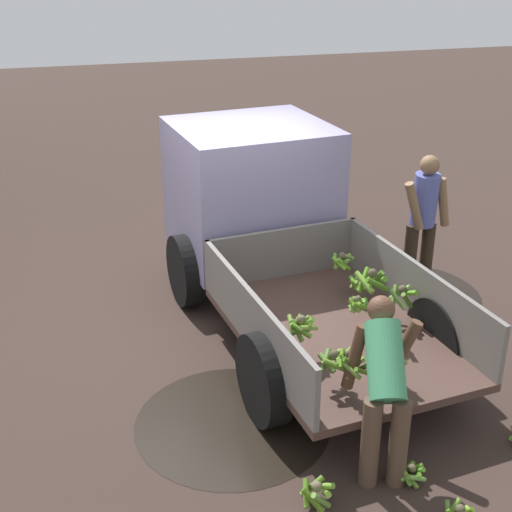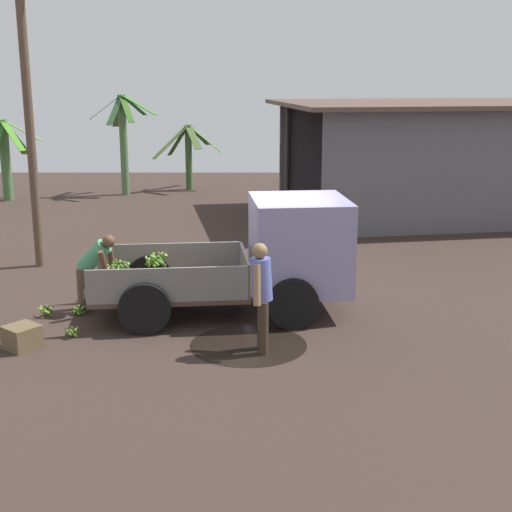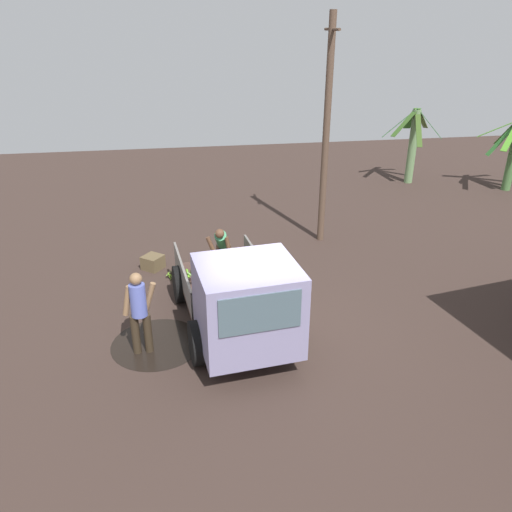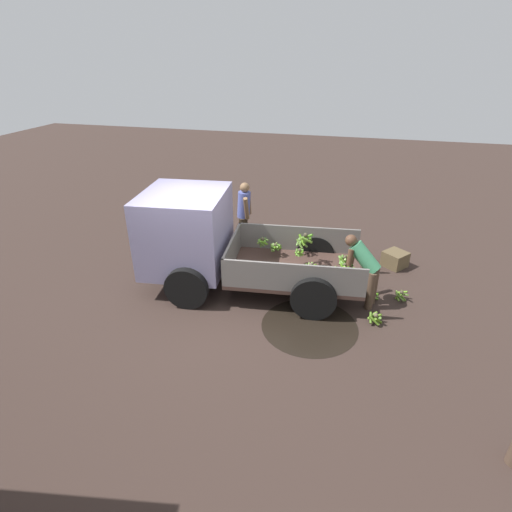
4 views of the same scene
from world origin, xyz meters
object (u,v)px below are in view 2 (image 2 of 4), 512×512
cargo_truck (275,252)px  person_worker_loading (92,267)px  banana_bunch_on_ground_1 (44,310)px  person_foreground_visitor (259,292)px  banana_bunch_on_ground_2 (86,294)px  wooden_crate_0 (20,337)px  utility_pole (27,121)px  banana_bunch_on_ground_3 (77,309)px  banana_bunch_on_ground_0 (70,331)px

cargo_truck → person_worker_loading: (-3.21, -0.04, -0.25)m
cargo_truck → banana_bunch_on_ground_1: (-4.01, -0.33, -0.94)m
person_foreground_visitor → person_worker_loading: size_ratio=1.20×
person_foreground_visitor → banana_bunch_on_ground_1: (-3.71, 1.60, -0.81)m
cargo_truck → banana_bunch_on_ground_2: (-3.50, 0.60, -0.94)m
banana_bunch_on_ground_1 → wooden_crate_0: wooden_crate_0 is taller
wooden_crate_0 → utility_pole: bearing=103.4°
person_foreground_visitor → banana_bunch_on_ground_3: size_ratio=6.94×
utility_pole → banana_bunch_on_ground_0: size_ratio=25.58×
banana_bunch_on_ground_1 → wooden_crate_0: (0.05, -1.47, 0.05)m
utility_pole → wooden_crate_0: size_ratio=13.21×
banana_bunch_on_ground_0 → banana_bunch_on_ground_1: size_ratio=0.92×
person_foreground_visitor → banana_bunch_on_ground_1: 4.12m
utility_pole → banana_bunch_on_ground_2: size_ratio=21.23×
person_worker_loading → wooden_crate_0: size_ratio=3.03×
person_foreground_visitor → utility_pole: bearing=-48.0°
person_foreground_visitor → person_worker_loading: (-2.92, 1.88, -0.12)m
utility_pole → banana_bunch_on_ground_3: utility_pole is taller
banana_bunch_on_ground_1 → banana_bunch_on_ground_2: banana_bunch_on_ground_2 is taller
banana_bunch_on_ground_0 → banana_bunch_on_ground_2: 1.95m
person_foreground_visitor → banana_bunch_on_ground_2: 4.16m
cargo_truck → banana_bunch_on_ground_2: cargo_truck is taller
person_foreground_visitor → cargo_truck: bearing=-100.8°
cargo_truck → wooden_crate_0: size_ratio=9.81×
person_worker_loading → banana_bunch_on_ground_1: person_worker_loading is taller
person_foreground_visitor → wooden_crate_0: person_foreground_visitor is taller
banana_bunch_on_ground_2 → wooden_crate_0: size_ratio=0.62×
cargo_truck → banana_bunch_on_ground_1: cargo_truck is taller
utility_pole → person_worker_loading: 4.33m
person_foreground_visitor → banana_bunch_on_ground_0: 3.18m
banana_bunch_on_ground_0 → wooden_crate_0: size_ratio=0.52×
utility_pole → banana_bunch_on_ground_2: bearing=-56.7°
person_worker_loading → banana_bunch_on_ground_0: person_worker_loading is taller
cargo_truck → person_foreground_visitor: size_ratio=2.70×
person_worker_loading → banana_bunch_on_ground_3: (-0.26, -0.17, -0.72)m
banana_bunch_on_ground_1 → wooden_crate_0: 1.47m
person_worker_loading → banana_bunch_on_ground_2: 0.99m
person_foreground_visitor → banana_bunch_on_ground_2: size_ratio=5.83×
banana_bunch_on_ground_0 → banana_bunch_on_ground_3: banana_bunch_on_ground_0 is taller
person_worker_loading → banana_bunch_on_ground_3: bearing=-131.6°
person_worker_loading → banana_bunch_on_ground_2: (-0.29, 0.64, -0.69)m
cargo_truck → banana_bunch_on_ground_1: bearing=178.8°
utility_pole → person_worker_loading: size_ratio=4.37×
banana_bunch_on_ground_1 → wooden_crate_0: size_ratio=0.56×
person_foreground_visitor → person_worker_loading: person_foreground_visitor is taller
cargo_truck → banana_bunch_on_ground_3: bearing=177.6°
utility_pole → banana_bunch_on_ground_3: size_ratio=25.28×
person_worker_loading → banana_bunch_on_ground_3: 0.79m
cargo_truck → banana_bunch_on_ground_3: (-3.47, -0.21, -0.97)m
person_worker_loading → wooden_crate_0: 2.01m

